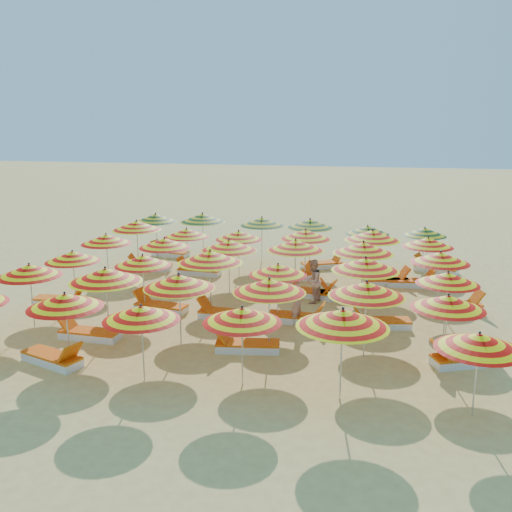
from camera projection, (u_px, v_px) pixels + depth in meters
name	position (u px, v px, depth m)	size (l,w,h in m)	color
ground	(253.00, 306.00, 18.95)	(120.00, 120.00, 0.00)	#E7C867
umbrella_1	(65.00, 301.00, 13.89)	(1.90, 1.90, 1.97)	silver
umbrella_2	(141.00, 313.00, 13.16)	(2.30, 2.30, 1.91)	silver
umbrella_3	(242.00, 315.00, 12.95)	(2.36, 2.36, 1.94)	silver
umbrella_4	(343.00, 318.00, 12.21)	(2.69, 2.69, 2.14)	silver
umbrella_5	(479.00, 342.00, 11.52)	(2.03, 2.03, 1.88)	silver
umbrella_6	(29.00, 271.00, 16.62)	(2.19, 2.19, 1.99)	silver
umbrella_7	(106.00, 275.00, 15.65)	(2.35, 2.35, 2.13)	silver
umbrella_8	(179.00, 282.00, 15.27)	(2.51, 2.51, 2.06)	silver
umbrella_9	(269.00, 286.00, 14.88)	(2.36, 2.36, 2.06)	silver
umbrella_10	(367.00, 289.00, 14.48)	(2.59, 2.59, 2.09)	silver
umbrella_11	(448.00, 302.00, 13.91)	(2.32, 2.32, 1.92)	silver
umbrella_12	(73.00, 257.00, 18.68)	(2.30, 2.30, 1.90)	silver
umbrella_13	(143.00, 261.00, 18.12)	(2.36, 2.36, 1.90)	silver
umbrella_14	(210.00, 257.00, 17.63)	(2.23, 2.23, 2.16)	silver
umbrella_15	(278.00, 270.00, 17.11)	(2.30, 2.30, 1.87)	silver
umbrella_16	(365.00, 264.00, 16.82)	(2.29, 2.29, 2.13)	silver
umbrella_17	(448.00, 278.00, 16.12)	(1.88, 1.88, 1.89)	silver
umbrella_18	(106.00, 239.00, 21.12)	(2.46, 2.46, 1.97)	silver
umbrella_19	(165.00, 243.00, 20.51)	(2.38, 2.38, 1.95)	silver
umbrella_20	(229.00, 245.00, 19.68)	(2.16, 2.16, 2.07)	silver
umbrella_21	(296.00, 245.00, 19.54)	(2.39, 2.39, 2.10)	silver
umbrella_22	(363.00, 248.00, 18.93)	(2.22, 2.22, 2.15)	silver
umbrella_23	(440.00, 258.00, 18.19)	(2.15, 2.15, 1.98)	silver
umbrella_24	(137.00, 225.00, 23.14)	(2.32, 2.32, 2.11)	silver
umbrella_25	(187.00, 233.00, 22.70)	(2.26, 2.26, 1.88)	silver
umbrella_26	(239.00, 235.00, 22.05)	(1.98, 1.98, 1.92)	silver
umbrella_27	(306.00, 234.00, 21.65)	(2.50, 2.50, 2.04)	silver
umbrella_28	(372.00, 235.00, 20.95)	(2.52, 2.52, 2.16)	silver
umbrella_29	(428.00, 242.00, 20.65)	(2.40, 2.40, 1.95)	silver
umbrella_30	(156.00, 218.00, 25.38)	(1.95, 1.95, 2.03)	silver
umbrella_31	(203.00, 218.00, 24.91)	(2.30, 2.30, 2.12)	silver
umbrella_32	(262.00, 222.00, 24.51)	(2.39, 2.39, 2.01)	silver
umbrella_33	(310.00, 224.00, 23.72)	(2.31, 2.31, 2.09)	silver
umbrella_34	(367.00, 230.00, 23.24)	(2.31, 2.31, 1.89)	silver
umbrella_35	(425.00, 232.00, 23.02)	(2.31, 2.31, 1.85)	silver
lounger_1	(53.00, 358.00, 14.42)	(1.83, 1.11, 0.69)	white
lounger_2	(88.00, 333.00, 16.10)	(1.75, 0.62, 0.69)	white
lounger_3	(246.00, 345.00, 15.25)	(1.80, 0.84, 0.69)	white
lounger_4	(463.00, 359.00, 14.36)	(1.82, 1.23, 0.69)	white
lounger_5	(61.00, 301.00, 19.04)	(1.77, 0.71, 0.69)	white
lounger_6	(160.00, 307.00, 18.41)	(1.79, 0.80, 0.69)	white
lounger_7	(225.00, 314.00, 17.73)	(1.75, 0.64, 0.69)	white
lounger_8	(297.00, 318.00, 17.38)	(1.76, 0.66, 0.69)	white
lounger_9	(380.00, 323.00, 16.97)	(1.82, 0.93, 0.69)	white
lounger_10	(312.00, 293.00, 19.87)	(1.82, 0.98, 0.69)	white
lounger_11	(344.00, 295.00, 19.66)	(1.79, 0.79, 0.69)	white
lounger_12	(456.00, 306.00, 18.46)	(1.82, 0.98, 0.69)	white
lounger_13	(150.00, 267.00, 23.40)	(1.81, 0.90, 0.69)	white
lounger_14	(198.00, 271.00, 22.78)	(1.76, 0.67, 0.69)	white
lounger_15	(292.00, 276.00, 22.08)	(1.82, 1.22, 0.69)	white
lounger_16	(386.00, 281.00, 21.38)	(1.83, 1.06, 0.69)	white
lounger_17	(411.00, 282.00, 21.18)	(1.79, 0.80, 0.69)	white
lounger_18	(170.00, 253.00, 25.88)	(1.81, 0.87, 0.69)	white
lounger_19	(323.00, 264.00, 23.84)	(1.82, 1.26, 0.69)	white
lounger_20	(435.00, 268.00, 23.17)	(1.82, 1.21, 0.69)	white
beachgoer_b	(313.00, 281.00, 19.16)	(0.73, 0.57, 1.50)	tan
beachgoer_a	(297.00, 303.00, 17.10)	(0.50, 0.33, 1.37)	tan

